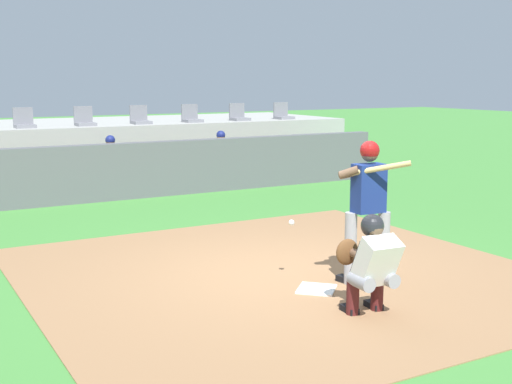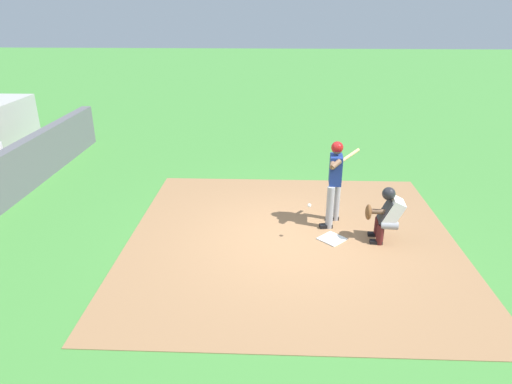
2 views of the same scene
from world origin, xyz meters
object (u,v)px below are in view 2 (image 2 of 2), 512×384
at_px(home_plate, 332,239).
at_px(catcher_crouched, 386,213).
at_px(batter_at_plate, 335,178).
at_px(dugout_player_1, 1,157).

distance_m(home_plate, catcher_crouched, 1.15).
distance_m(batter_at_plate, catcher_crouched, 1.22).
bearing_deg(batter_at_plate, catcher_crouched, -126.70).
relative_size(batter_at_plate, catcher_crouched, 0.97).
distance_m(home_plate, batter_at_plate, 1.23).
bearing_deg(dugout_player_1, catcher_crouched, -107.13).
bearing_deg(catcher_crouched, home_plate, 90.40).
bearing_deg(home_plate, batter_at_plate, -5.98).
relative_size(catcher_crouched, dugout_player_1, 1.43).
bearing_deg(home_plate, catcher_crouched, -89.60).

